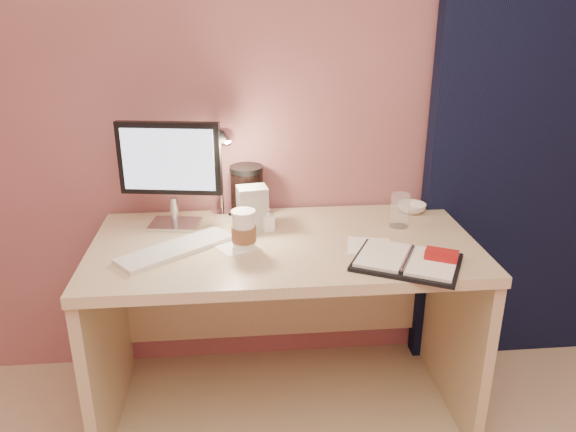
{
  "coord_description": "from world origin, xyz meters",
  "views": [
    {
      "loc": [
        -0.16,
        -0.49,
        1.56
      ],
      "look_at": [
        0.01,
        1.33,
        0.85
      ],
      "focal_mm": 35.0,
      "sensor_mm": 36.0,
      "label": 1
    }
  ],
  "objects": [
    {
      "name": "lotion_bottle",
      "position": [
        -0.05,
        1.49,
        0.78
      ],
      "size": [
        0.05,
        0.05,
        0.09
      ],
      "primitive_type": "imported",
      "rotation": [
        0.0,
        0.0,
        0.24
      ],
      "color": "white",
      "rests_on": "desk"
    },
    {
      "name": "bowl",
      "position": [
        0.55,
        1.63,
        0.75
      ],
      "size": [
        0.13,
        0.13,
        0.04
      ],
      "primitive_type": "imported",
      "rotation": [
        0.0,
        0.0,
        0.12
      ],
      "color": "silver",
      "rests_on": "desk"
    },
    {
      "name": "product_box",
      "position": [
        -0.11,
        1.52,
        0.81
      ],
      "size": [
        0.12,
        0.1,
        0.17
      ],
      "primitive_type": "cube",
      "rotation": [
        0.0,
        0.0,
        0.15
      ],
      "color": "#B0B0AC",
      "rests_on": "desk"
    },
    {
      "name": "monitor",
      "position": [
        -0.41,
        1.57,
        0.98
      ],
      "size": [
        0.39,
        0.17,
        0.41
      ],
      "rotation": [
        0.0,
        0.0,
        -0.16
      ],
      "color": "silver",
      "rests_on": "desk"
    },
    {
      "name": "desk_lamp",
      "position": [
        -0.25,
        1.59,
        0.97
      ],
      "size": [
        0.12,
        0.24,
        0.39
      ],
      "rotation": [
        0.0,
        0.0,
        0.22
      ],
      "color": "silver",
      "rests_on": "desk"
    },
    {
      "name": "keyboard",
      "position": [
        -0.39,
        1.33,
        0.74
      ],
      "size": [
        0.41,
        0.36,
        0.02
      ],
      "primitive_type": "cube",
      "rotation": [
        0.0,
        0.0,
        0.67
      ],
      "color": "white",
      "rests_on": "desk"
    },
    {
      "name": "desk",
      "position": [
        0.0,
        1.45,
        0.5
      ],
      "size": [
        1.4,
        0.7,
        0.73
      ],
      "color": "beige",
      "rests_on": "ground"
    },
    {
      "name": "clear_cup",
      "position": [
        0.46,
        1.49,
        0.8
      ],
      "size": [
        0.07,
        0.07,
        0.13
      ],
      "primitive_type": "cylinder",
      "color": "white",
      "rests_on": "desk"
    },
    {
      "name": "coffee_cup",
      "position": [
        -0.15,
        1.34,
        0.8
      ],
      "size": [
        0.09,
        0.09,
        0.14
      ],
      "color": "white",
      "rests_on": "desk"
    },
    {
      "name": "dark_jar",
      "position": [
        -0.13,
        1.66,
        0.82
      ],
      "size": [
        0.13,
        0.13,
        0.19
      ],
      "primitive_type": "cylinder",
      "color": "black",
      "rests_on": "desk"
    },
    {
      "name": "paper_c",
      "position": [
        -0.18,
        1.35,
        0.73
      ],
      "size": [
        0.18,
        0.18,
        0.0
      ],
      "primitive_type": "cube",
      "rotation": [
        0.0,
        0.0,
        0.52
      ],
      "color": "white",
      "rests_on": "desk"
    },
    {
      "name": "planner",
      "position": [
        0.4,
        1.16,
        0.74
      ],
      "size": [
        0.42,
        0.38,
        0.05
      ],
      "rotation": [
        0.0,
        0.0,
        -0.48
      ],
      "color": "black",
      "rests_on": "desk"
    },
    {
      "name": "paper_b",
      "position": [
        0.3,
        1.31,
        0.73
      ],
      "size": [
        0.18,
        0.18,
        0.0
      ],
      "primitive_type": "cube",
      "rotation": [
        0.0,
        0.0,
        -0.22
      ],
      "color": "white",
      "rests_on": "desk"
    },
    {
      "name": "room",
      "position": [
        0.95,
        1.69,
        1.14
      ],
      "size": [
        3.5,
        3.5,
        3.5
      ],
      "color": "#C6B28E",
      "rests_on": "ground"
    }
  ]
}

